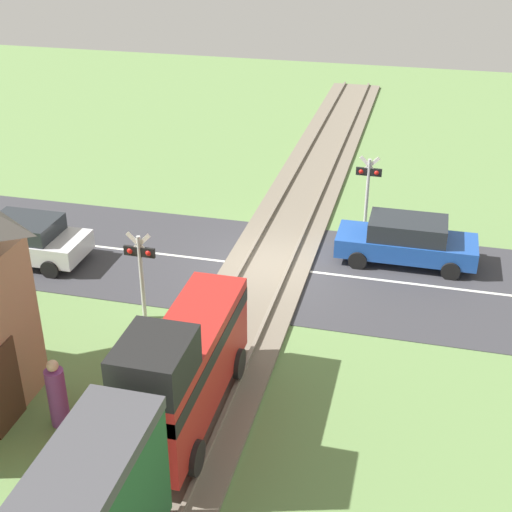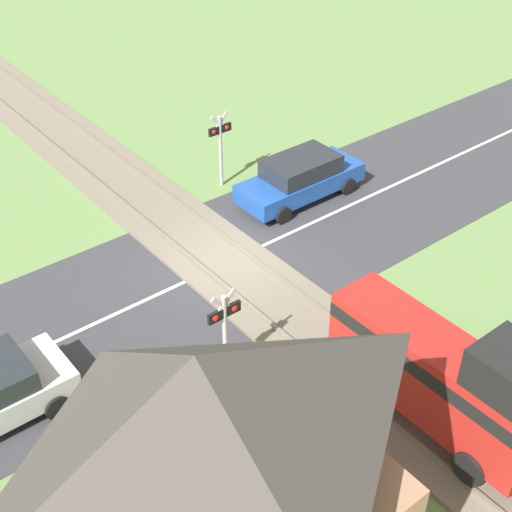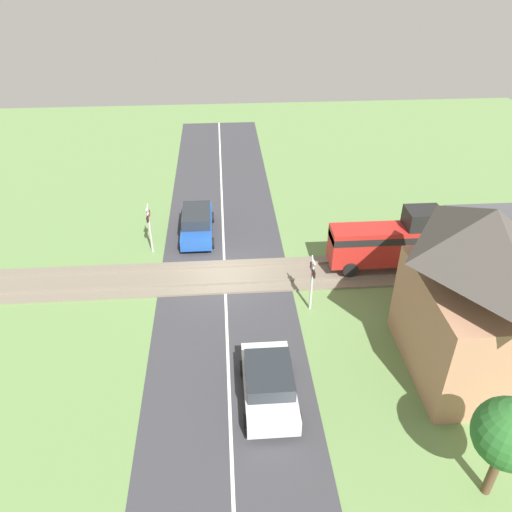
{
  "view_description": "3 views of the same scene",
  "coord_description": "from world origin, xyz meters",
  "px_view_note": "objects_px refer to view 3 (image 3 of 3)",
  "views": [
    {
      "loc": [
        -4.57,
        19.82,
        11.07
      ],
      "look_at": [
        0.0,
        1.55,
        1.2
      ],
      "focal_mm": 50.0,
      "sensor_mm": 36.0,
      "label": 1
    },
    {
      "loc": [
        9.85,
        13.93,
        12.77
      ],
      "look_at": [
        0.0,
        1.55,
        1.2
      ],
      "focal_mm": 50.0,
      "sensor_mm": 36.0,
      "label": 2
    },
    {
      "loc": [
        20.23,
        0.05,
        14.38
      ],
      "look_at": [
        0.0,
        1.55,
        1.2
      ],
      "focal_mm": 35.0,
      "sensor_mm": 36.0,
      "label": 3
    }
  ],
  "objects_px": {
    "car_near_crossing": "(197,222)",
    "crossing_signal_west_approach": "(149,223)",
    "train": "(471,236)",
    "car_far_side": "(269,383)",
    "crossing_signal_east_approach": "(312,277)",
    "pedestrian_by_station": "(415,292)",
    "station_building": "(472,296)"
  },
  "relations": [
    {
      "from": "car_near_crossing",
      "to": "crossing_signal_east_approach",
      "type": "relative_size",
      "value": 1.65
    },
    {
      "from": "station_building",
      "to": "car_near_crossing",
      "type": "bearing_deg",
      "value": -136.97
    },
    {
      "from": "train",
      "to": "crossing_signal_west_approach",
      "type": "bearing_deg",
      "value": -99.69
    },
    {
      "from": "car_far_side",
      "to": "crossing_signal_west_approach",
      "type": "bearing_deg",
      "value": -153.41
    },
    {
      "from": "train",
      "to": "crossing_signal_east_approach",
      "type": "height_order",
      "value": "train"
    },
    {
      "from": "crossing_signal_west_approach",
      "to": "pedestrian_by_station",
      "type": "height_order",
      "value": "crossing_signal_west_approach"
    },
    {
      "from": "car_far_side",
      "to": "station_building",
      "type": "bearing_deg",
      "value": 98.33
    },
    {
      "from": "car_far_side",
      "to": "pedestrian_by_station",
      "type": "bearing_deg",
      "value": 124.57
    },
    {
      "from": "car_far_side",
      "to": "station_building",
      "type": "distance_m",
      "value": 7.91
    },
    {
      "from": "crossing_signal_west_approach",
      "to": "crossing_signal_east_approach",
      "type": "height_order",
      "value": "same"
    },
    {
      "from": "crossing_signal_west_approach",
      "to": "station_building",
      "type": "height_order",
      "value": "station_building"
    },
    {
      "from": "station_building",
      "to": "pedestrian_by_station",
      "type": "bearing_deg",
      "value": -175.27
    },
    {
      "from": "crossing_signal_west_approach",
      "to": "pedestrian_by_station",
      "type": "bearing_deg",
      "value": 65.42
    },
    {
      "from": "car_far_side",
      "to": "pedestrian_by_station",
      "type": "relative_size",
      "value": 2.24
    },
    {
      "from": "car_near_crossing",
      "to": "crossing_signal_west_approach",
      "type": "height_order",
      "value": "crossing_signal_west_approach"
    },
    {
      "from": "train",
      "to": "crossing_signal_east_approach",
      "type": "distance_m",
      "value": 8.77
    },
    {
      "from": "car_near_crossing",
      "to": "pedestrian_by_station",
      "type": "bearing_deg",
      "value": 54.09
    },
    {
      "from": "train",
      "to": "car_far_side",
      "type": "relative_size",
      "value": 3.45
    },
    {
      "from": "train",
      "to": "car_far_side",
      "type": "distance_m",
      "value": 13.27
    },
    {
      "from": "crossing_signal_east_approach",
      "to": "station_building",
      "type": "distance_m",
      "value": 6.6
    },
    {
      "from": "car_near_crossing",
      "to": "crossing_signal_west_approach",
      "type": "bearing_deg",
      "value": -56.56
    },
    {
      "from": "crossing_signal_east_approach",
      "to": "pedestrian_by_station",
      "type": "xyz_separation_m",
      "value": [
        0.18,
        4.68,
        -0.96
      ]
    },
    {
      "from": "crossing_signal_east_approach",
      "to": "station_building",
      "type": "height_order",
      "value": "station_building"
    },
    {
      "from": "station_building",
      "to": "pedestrian_by_station",
      "type": "distance_m",
      "value": 4.63
    },
    {
      "from": "car_near_crossing",
      "to": "car_far_side",
      "type": "distance_m",
      "value": 12.39
    },
    {
      "from": "train",
      "to": "station_building",
      "type": "xyz_separation_m",
      "value": [
        6.69,
        -3.34,
        1.58
      ]
    },
    {
      "from": "station_building",
      "to": "crossing_signal_west_approach",
      "type": "bearing_deg",
      "value": -126.72
    },
    {
      "from": "train",
      "to": "car_near_crossing",
      "type": "height_order",
      "value": "train"
    },
    {
      "from": "car_near_crossing",
      "to": "pedestrian_by_station",
      "type": "height_order",
      "value": "pedestrian_by_station"
    },
    {
      "from": "car_far_side",
      "to": "crossing_signal_east_approach",
      "type": "xyz_separation_m",
      "value": [
        -5.04,
        2.37,
        0.98
      ]
    },
    {
      "from": "crossing_signal_east_approach",
      "to": "station_building",
      "type": "relative_size",
      "value": 0.39
    },
    {
      "from": "crossing_signal_west_approach",
      "to": "pedestrian_by_station",
      "type": "relative_size",
      "value": 1.55
    }
  ]
}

